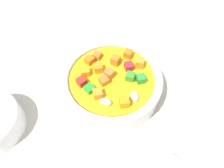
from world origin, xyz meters
TOP-DOWN VIEW (x-y plane):
  - ground_plane at (0.00, 0.00)cm, footprint 140.00×140.00cm
  - soup_bowl_main at (-0.00, -0.00)cm, footprint 19.42×19.42cm
  - spoon at (-9.27, -11.97)cm, footprint 10.72×17.19cm

SIDE VIEW (x-z plane):
  - ground_plane at x=0.00cm, z-range -2.00..0.00cm
  - spoon at x=-9.27cm, z-range -0.07..0.95cm
  - soup_bowl_main at x=0.00cm, z-range -0.31..6.53cm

